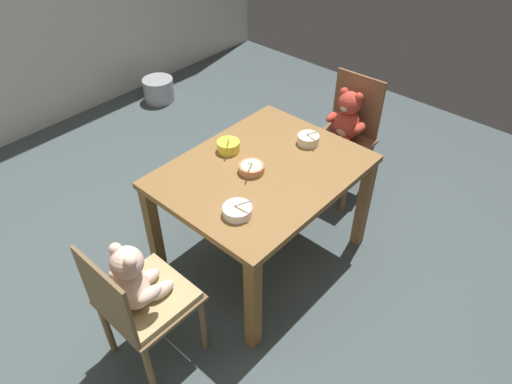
{
  "coord_description": "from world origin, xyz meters",
  "views": [
    {
      "loc": [
        -1.59,
        -1.38,
        2.31
      ],
      "look_at": [
        0.0,
        0.05,
        0.51
      ],
      "focal_mm": 32.73,
      "sensor_mm": 36.0,
      "label": 1
    }
  ],
  "objects_px": {
    "metal_pail": "(159,90)",
    "porridge_bowl_yellow_far_center": "(229,146)",
    "teddy_chair_near_right": "(346,125)",
    "porridge_bowl_terracotta_center": "(252,168)",
    "porridge_bowl_cream_near_right": "(308,139)",
    "dining_table": "(262,183)",
    "teddy_chair_near_left": "(138,291)",
    "porridge_bowl_white_near_left": "(237,211)"
  },
  "relations": [
    {
      "from": "teddy_chair_near_right",
      "to": "porridge_bowl_yellow_far_center",
      "type": "bearing_deg",
      "value": -16.24
    },
    {
      "from": "dining_table",
      "to": "porridge_bowl_yellow_far_center",
      "type": "distance_m",
      "value": 0.3
    },
    {
      "from": "porridge_bowl_terracotta_center",
      "to": "metal_pail",
      "type": "bearing_deg",
      "value": 65.84
    },
    {
      "from": "porridge_bowl_white_near_left",
      "to": "metal_pail",
      "type": "relative_size",
      "value": 0.52
    },
    {
      "from": "teddy_chair_near_left",
      "to": "metal_pail",
      "type": "xyz_separation_m",
      "value": [
        1.83,
        2.19,
        -0.43
      ]
    },
    {
      "from": "porridge_bowl_white_near_left",
      "to": "teddy_chair_near_right",
      "type": "bearing_deg",
      "value": 8.38
    },
    {
      "from": "porridge_bowl_cream_near_right",
      "to": "metal_pail",
      "type": "bearing_deg",
      "value": 76.79
    },
    {
      "from": "porridge_bowl_white_near_left",
      "to": "porridge_bowl_terracotta_center",
      "type": "distance_m",
      "value": 0.36
    },
    {
      "from": "porridge_bowl_cream_near_right",
      "to": "metal_pail",
      "type": "height_order",
      "value": "porridge_bowl_cream_near_right"
    },
    {
      "from": "teddy_chair_near_left",
      "to": "porridge_bowl_white_near_left",
      "type": "height_order",
      "value": "teddy_chair_near_left"
    },
    {
      "from": "porridge_bowl_yellow_far_center",
      "to": "porridge_bowl_terracotta_center",
      "type": "relative_size",
      "value": 0.92
    },
    {
      "from": "dining_table",
      "to": "metal_pail",
      "type": "bearing_deg",
      "value": 67.49
    },
    {
      "from": "porridge_bowl_yellow_far_center",
      "to": "porridge_bowl_terracotta_center",
      "type": "height_order",
      "value": "porridge_bowl_yellow_far_center"
    },
    {
      "from": "porridge_bowl_yellow_far_center",
      "to": "metal_pail",
      "type": "height_order",
      "value": "porridge_bowl_yellow_far_center"
    },
    {
      "from": "teddy_chair_near_right",
      "to": "porridge_bowl_cream_near_right",
      "type": "relative_size",
      "value": 6.25
    },
    {
      "from": "dining_table",
      "to": "porridge_bowl_white_near_left",
      "type": "bearing_deg",
      "value": -157.11
    },
    {
      "from": "teddy_chair_near_right",
      "to": "porridge_bowl_terracotta_center",
      "type": "distance_m",
      "value": 1.02
    },
    {
      "from": "porridge_bowl_cream_near_right",
      "to": "porridge_bowl_yellow_far_center",
      "type": "height_order",
      "value": "porridge_bowl_yellow_far_center"
    },
    {
      "from": "teddy_chair_near_left",
      "to": "porridge_bowl_white_near_left",
      "type": "distance_m",
      "value": 0.61
    },
    {
      "from": "teddy_chair_near_right",
      "to": "porridge_bowl_white_near_left",
      "type": "distance_m",
      "value": 1.34
    },
    {
      "from": "dining_table",
      "to": "teddy_chair_near_left",
      "type": "xyz_separation_m",
      "value": [
        -0.94,
        -0.04,
        -0.08
      ]
    },
    {
      "from": "porridge_bowl_cream_near_right",
      "to": "porridge_bowl_terracotta_center",
      "type": "xyz_separation_m",
      "value": [
        -0.44,
        0.07,
        -0.01
      ]
    },
    {
      "from": "metal_pail",
      "to": "porridge_bowl_terracotta_center",
      "type": "bearing_deg",
      "value": -114.16
    },
    {
      "from": "porridge_bowl_terracotta_center",
      "to": "teddy_chair_near_right",
      "type": "bearing_deg",
      "value": 0.41
    },
    {
      "from": "porridge_bowl_white_near_left",
      "to": "porridge_bowl_terracotta_center",
      "type": "xyz_separation_m",
      "value": [
        0.31,
        0.19,
        -0.0
      ]
    },
    {
      "from": "teddy_chair_near_right",
      "to": "porridge_bowl_cream_near_right",
      "type": "bearing_deg",
      "value": 4.98
    },
    {
      "from": "porridge_bowl_yellow_far_center",
      "to": "metal_pail",
      "type": "relative_size",
      "value": 0.45
    },
    {
      "from": "dining_table",
      "to": "porridge_bowl_yellow_far_center",
      "type": "relative_size",
      "value": 8.47
    },
    {
      "from": "porridge_bowl_terracotta_center",
      "to": "metal_pail",
      "type": "relative_size",
      "value": 0.49
    },
    {
      "from": "teddy_chair_near_right",
      "to": "metal_pail",
      "type": "distance_m",
      "value": 2.16
    },
    {
      "from": "porridge_bowl_yellow_far_center",
      "to": "teddy_chair_near_right",
      "type": "bearing_deg",
      "value": -13.84
    },
    {
      "from": "metal_pail",
      "to": "porridge_bowl_yellow_far_center",
      "type": "bearing_deg",
      "value": -115.25
    },
    {
      "from": "teddy_chair_near_left",
      "to": "porridge_bowl_cream_near_right",
      "type": "bearing_deg",
      "value": 0.48
    },
    {
      "from": "porridge_bowl_yellow_far_center",
      "to": "teddy_chair_near_left",
      "type": "bearing_deg",
      "value": -161.9
    },
    {
      "from": "metal_pail",
      "to": "porridge_bowl_cream_near_right",
      "type": "bearing_deg",
      "value": -103.21
    },
    {
      "from": "porridge_bowl_terracotta_center",
      "to": "porridge_bowl_cream_near_right",
      "type": "bearing_deg",
      "value": -8.6
    },
    {
      "from": "dining_table",
      "to": "metal_pail",
      "type": "relative_size",
      "value": 3.81
    },
    {
      "from": "teddy_chair_near_right",
      "to": "porridge_bowl_white_near_left",
      "type": "xyz_separation_m",
      "value": [
        -1.31,
        -0.19,
        0.19
      ]
    },
    {
      "from": "dining_table",
      "to": "metal_pail",
      "type": "xyz_separation_m",
      "value": [
        0.89,
        2.15,
        -0.5
      ]
    },
    {
      "from": "porridge_bowl_cream_near_right",
      "to": "porridge_bowl_terracotta_center",
      "type": "bearing_deg",
      "value": 171.4
    },
    {
      "from": "dining_table",
      "to": "teddy_chair_near_left",
      "type": "relative_size",
      "value": 1.36
    },
    {
      "from": "teddy_chair_near_right",
      "to": "dining_table",
      "type": "bearing_deg",
      "value": -0.14
    }
  ]
}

